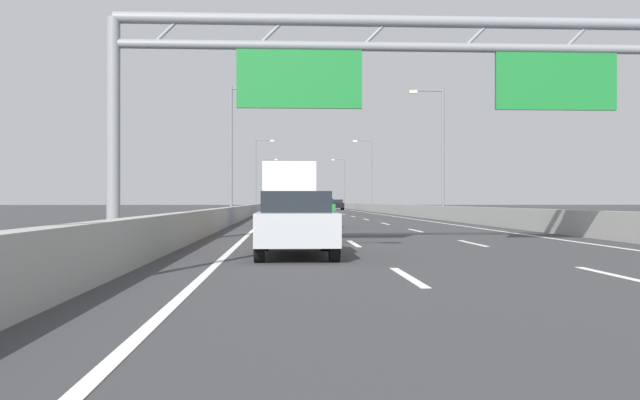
{
  "coord_description": "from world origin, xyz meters",
  "views": [
    {
      "loc": [
        -3.88,
        1.05,
        1.28
      ],
      "look_at": [
        0.48,
        84.88,
        1.41
      ],
      "focal_mm": 38.49,
      "sensor_mm": 36.0,
      "label": 1
    }
  ],
  "objects_px": {
    "silver_car": "(296,223)",
    "black_car": "(337,205)",
    "streetlamp_left_distant": "(266,180)",
    "blue_car": "(285,207)",
    "sign_gantry": "(427,71)",
    "streetlamp_left_far": "(257,170)",
    "streetlamp_right_distant": "(343,180)",
    "streetlamp_right_far": "(370,170)",
    "green_car": "(324,206)",
    "yellow_car": "(307,204)",
    "orange_car": "(299,216)",
    "streetlamp_left_mid": "(235,144)",
    "box_truck": "(289,194)",
    "streetlamp_right_mid": "(440,145)"
  },
  "relations": [
    {
      "from": "yellow_car",
      "to": "black_car",
      "type": "distance_m",
      "value": 23.12
    },
    {
      "from": "streetlamp_left_far",
      "to": "streetlamp_right_distant",
      "type": "height_order",
      "value": "same"
    },
    {
      "from": "blue_car",
      "to": "streetlamp_right_mid",
      "type": "bearing_deg",
      "value": -45.54
    },
    {
      "from": "streetlamp_right_mid",
      "to": "box_truck",
      "type": "bearing_deg",
      "value": -124.17
    },
    {
      "from": "silver_car",
      "to": "streetlamp_right_mid",
      "type": "bearing_deg",
      "value": 71.68
    },
    {
      "from": "green_car",
      "to": "silver_car",
      "type": "relative_size",
      "value": 1.01
    },
    {
      "from": "streetlamp_right_mid",
      "to": "streetlamp_left_distant",
      "type": "height_order",
      "value": "same"
    },
    {
      "from": "streetlamp_left_distant",
      "to": "orange_car",
      "type": "height_order",
      "value": "streetlamp_left_distant"
    },
    {
      "from": "blue_car",
      "to": "box_truck",
      "type": "height_order",
      "value": "box_truck"
    },
    {
      "from": "sign_gantry",
      "to": "streetlamp_left_mid",
      "type": "relative_size",
      "value": 1.82
    },
    {
      "from": "streetlamp_left_far",
      "to": "streetlamp_left_distant",
      "type": "bearing_deg",
      "value": 90.0
    },
    {
      "from": "streetlamp_left_far",
      "to": "box_truck",
      "type": "distance_m",
      "value": 57.89
    },
    {
      "from": "sign_gantry",
      "to": "silver_car",
      "type": "height_order",
      "value": "sign_gantry"
    },
    {
      "from": "streetlamp_left_distant",
      "to": "box_truck",
      "type": "bearing_deg",
      "value": -87.8
    },
    {
      "from": "streetlamp_left_distant",
      "to": "streetlamp_right_distant",
      "type": "height_order",
      "value": "same"
    },
    {
      "from": "streetlamp_left_far",
      "to": "orange_car",
      "type": "distance_m",
      "value": 67.33
    },
    {
      "from": "streetlamp_left_mid",
      "to": "yellow_car",
      "type": "xyz_separation_m",
      "value": [
        7.57,
        71.52,
        -4.61
      ]
    },
    {
      "from": "streetlamp_left_distant",
      "to": "blue_car",
      "type": "bearing_deg",
      "value": -87.05
    },
    {
      "from": "streetlamp_left_mid",
      "to": "blue_car",
      "type": "xyz_separation_m",
      "value": [
        3.66,
        11.49,
        -4.63
      ]
    },
    {
      "from": "streetlamp_left_far",
      "to": "yellow_car",
      "type": "distance_m",
      "value": 31.55
    },
    {
      "from": "streetlamp_left_mid",
      "to": "streetlamp_right_distant",
      "type": "bearing_deg",
      "value": 79.74
    },
    {
      "from": "green_car",
      "to": "yellow_car",
      "type": "bearing_deg",
      "value": 89.72
    },
    {
      "from": "streetlamp_right_distant",
      "to": "blue_car",
      "type": "distance_m",
      "value": 72.04
    },
    {
      "from": "streetlamp_left_mid",
      "to": "streetlamp_right_distant",
      "type": "height_order",
      "value": "same"
    },
    {
      "from": "streetlamp_right_far",
      "to": "green_car",
      "type": "height_order",
      "value": "streetlamp_right_far"
    },
    {
      "from": "streetlamp_right_distant",
      "to": "silver_car",
      "type": "height_order",
      "value": "streetlamp_right_distant"
    },
    {
      "from": "blue_car",
      "to": "black_car",
      "type": "height_order",
      "value": "black_car"
    },
    {
      "from": "streetlamp_left_mid",
      "to": "box_truck",
      "type": "height_order",
      "value": "streetlamp_left_mid"
    },
    {
      "from": "streetlamp_left_distant",
      "to": "black_car",
      "type": "relative_size",
      "value": 2.3
    },
    {
      "from": "streetlamp_left_mid",
      "to": "box_truck",
      "type": "distance_m",
      "value": 17.25
    },
    {
      "from": "yellow_car",
      "to": "blue_car",
      "type": "xyz_separation_m",
      "value": [
        -3.91,
        -60.04,
        -0.02
      ]
    },
    {
      "from": "streetlamp_right_far",
      "to": "black_car",
      "type": "bearing_deg",
      "value": 117.21
    },
    {
      "from": "streetlamp_left_mid",
      "to": "silver_car",
      "type": "height_order",
      "value": "streetlamp_left_mid"
    },
    {
      "from": "orange_car",
      "to": "silver_car",
      "type": "bearing_deg",
      "value": -91.83
    },
    {
      "from": "silver_car",
      "to": "black_car",
      "type": "bearing_deg",
      "value": 84.95
    },
    {
      "from": "yellow_car",
      "to": "box_truck",
      "type": "bearing_deg",
      "value": -92.46
    },
    {
      "from": "streetlamp_left_far",
      "to": "streetlamp_right_distant",
      "type": "relative_size",
      "value": 1.0
    },
    {
      "from": "streetlamp_left_far",
      "to": "streetlamp_right_distant",
      "type": "bearing_deg",
      "value": 70.1
    },
    {
      "from": "streetlamp_right_distant",
      "to": "black_car",
      "type": "xyz_separation_m",
      "value": [
        -3.82,
        -33.82,
        -4.63
      ]
    },
    {
      "from": "sign_gantry",
      "to": "blue_car",
      "type": "distance_m",
      "value": 42.76
    },
    {
      "from": "streetlamp_left_mid",
      "to": "streetlamp_left_far",
      "type": "relative_size",
      "value": 1.0
    },
    {
      "from": "streetlamp_left_far",
      "to": "silver_car",
      "type": "height_order",
      "value": "streetlamp_left_far"
    },
    {
      "from": "streetlamp_left_mid",
      "to": "streetlamp_right_far",
      "type": "bearing_deg",
      "value": 70.1
    },
    {
      "from": "streetlamp_left_mid",
      "to": "streetlamp_right_far",
      "type": "xyz_separation_m",
      "value": [
        14.93,
        41.25,
        0.0
      ]
    },
    {
      "from": "streetlamp_left_mid",
      "to": "streetlamp_left_distant",
      "type": "height_order",
      "value": "same"
    },
    {
      "from": "sign_gantry",
      "to": "streetlamp_right_distant",
      "type": "distance_m",
      "value": 113.65
    },
    {
      "from": "green_car",
      "to": "yellow_car",
      "type": "relative_size",
      "value": 1.07
    },
    {
      "from": "streetlamp_right_distant",
      "to": "box_truck",
      "type": "height_order",
      "value": "streetlamp_right_distant"
    },
    {
      "from": "black_car",
      "to": "silver_car",
      "type": "relative_size",
      "value": 0.94
    },
    {
      "from": "streetlamp_right_far",
      "to": "green_car",
      "type": "distance_m",
      "value": 27.95
    }
  ]
}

